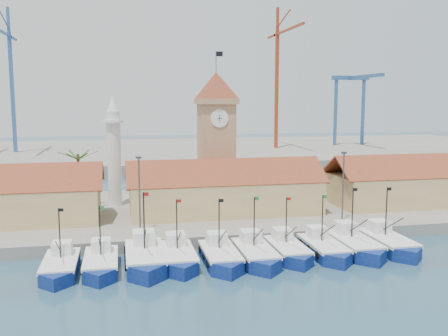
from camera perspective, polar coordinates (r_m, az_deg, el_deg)
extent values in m
plane|color=navy|center=(51.97, 4.68, -11.46)|extent=(400.00, 400.00, 0.00)
cube|color=gray|center=(74.22, -0.59, -4.96)|extent=(140.00, 32.00, 1.50)
cube|color=gray|center=(158.47, -6.65, 1.88)|extent=(240.00, 80.00, 2.00)
cube|color=navy|center=(53.08, -18.17, -10.89)|extent=(3.26, 7.37, 1.68)
cube|color=navy|center=(49.62, -18.64, -12.23)|extent=(3.26, 3.26, 1.68)
cube|color=silver|center=(52.82, -18.21, -10.02)|extent=(3.32, 7.58, 0.33)
cube|color=silver|center=(54.36, -18.03, -8.69)|extent=(1.95, 2.05, 1.30)
cylinder|color=black|center=(52.55, -18.27, -7.16)|extent=(0.13, 0.13, 5.21)
cube|color=black|center=(51.97, -18.13, -4.58)|extent=(0.47, 0.02, 0.33)
cube|color=navy|center=(52.82, -13.88, -10.81)|extent=(3.28, 7.42, 1.69)
cube|color=navy|center=(49.32, -14.03, -12.17)|extent=(3.28, 3.28, 1.69)
cube|color=silver|center=(52.56, -13.91, -9.94)|extent=(3.34, 7.62, 0.33)
cube|color=silver|center=(54.12, -13.86, -8.59)|extent=(1.97, 2.06, 1.31)
cylinder|color=black|center=(52.29, -13.98, -7.04)|extent=(0.13, 0.13, 5.24)
cube|color=#197226|center=(51.72, -13.81, -4.43)|extent=(0.47, 0.02, 0.33)
cube|color=navy|center=(53.20, -9.00, -10.45)|extent=(3.85, 8.70, 1.98)
cube|color=navy|center=(49.09, -8.74, -12.02)|extent=(3.85, 3.85, 1.98)
cube|color=silver|center=(52.91, -9.03, -9.43)|extent=(3.92, 8.95, 0.38)
cube|color=silver|center=(54.75, -9.16, -7.88)|extent=(2.31, 2.42, 1.54)
cylinder|color=black|center=(52.62, -9.13, -6.05)|extent=(0.15, 0.15, 6.15)
cube|color=#A5140F|center=(52.03, -8.89, -2.98)|extent=(0.55, 0.02, 0.38)
cube|color=navy|center=(53.48, -5.30, -10.36)|extent=(3.41, 7.72, 1.76)
cube|color=navy|center=(49.85, -4.79, -11.72)|extent=(3.41, 3.41, 1.76)
cube|color=silver|center=(53.21, -5.31, -9.46)|extent=(3.48, 7.94, 0.34)
cube|color=silver|center=(54.83, -5.56, -8.09)|extent=(2.05, 2.15, 1.37)
cylinder|color=black|center=(52.94, -5.41, -6.48)|extent=(0.14, 0.14, 5.46)
cube|color=#A5140F|center=(52.40, -5.18, -3.78)|extent=(0.49, 0.02, 0.34)
cube|color=navy|center=(53.41, -0.45, -10.35)|extent=(3.42, 7.74, 1.76)
cube|color=navy|center=(49.82, 0.44, -11.70)|extent=(3.42, 3.42, 1.76)
cube|color=silver|center=(53.14, -0.46, -9.44)|extent=(3.49, 7.96, 0.34)
cube|color=silver|center=(54.74, -0.86, -8.07)|extent=(2.05, 2.15, 1.37)
cylinder|color=black|center=(52.86, -0.56, -6.45)|extent=(0.14, 0.14, 5.47)
cube|color=black|center=(52.34, -0.30, -3.74)|extent=(0.49, 0.02, 0.34)
cube|color=navy|center=(54.21, 3.57, -10.08)|extent=(3.46, 7.82, 1.78)
cube|color=navy|center=(50.65, 4.77, -11.39)|extent=(3.45, 3.45, 1.78)
cube|color=silver|center=(53.95, 3.58, -9.18)|extent=(3.52, 8.04, 0.35)
cube|color=silver|center=(55.54, 3.05, -7.83)|extent=(2.07, 2.17, 1.38)
cylinder|color=black|center=(53.67, 3.47, -6.21)|extent=(0.14, 0.14, 5.53)
cube|color=#197226|center=(53.17, 3.75, -3.51)|extent=(0.49, 0.02, 0.35)
cube|color=navy|center=(55.99, 7.23, -9.57)|extent=(3.29, 7.44, 1.69)
cube|color=navy|center=(52.66, 8.57, -10.72)|extent=(3.29, 3.29, 1.69)
cube|color=silver|center=(55.74, 7.24, -8.74)|extent=(3.35, 7.64, 0.33)
cube|color=silver|center=(57.23, 6.65, -7.51)|extent=(1.97, 2.07, 1.31)
cylinder|color=black|center=(55.49, 7.13, -6.00)|extent=(0.13, 0.13, 5.26)
cube|color=#A5140F|center=(55.04, 7.41, -3.52)|extent=(0.47, 0.02, 0.33)
cube|color=navy|center=(57.20, 11.27, -9.27)|extent=(3.35, 7.59, 1.72)
cube|color=navy|center=(53.90, 12.87, -10.39)|extent=(3.35, 3.35, 1.72)
cube|color=silver|center=(56.96, 11.29, -8.44)|extent=(3.42, 7.80, 0.34)
cube|color=silver|center=(58.43, 10.58, -7.23)|extent=(2.01, 2.11, 1.34)
cylinder|color=black|center=(56.70, 11.18, -5.71)|extent=(0.13, 0.13, 5.36)
cube|color=#197226|center=(56.27, 11.47, -3.23)|extent=(0.48, 0.02, 0.34)
cube|color=navy|center=(59.05, 14.56, -8.79)|extent=(3.65, 8.26, 1.88)
cube|color=navy|center=(55.55, 16.47, -9.92)|extent=(3.65, 3.65, 1.88)
cube|color=silver|center=(58.79, 14.59, -7.91)|extent=(3.72, 8.49, 0.36)
cube|color=silver|center=(60.37, 13.75, -6.65)|extent=(2.19, 2.29, 1.46)
cylinder|color=black|center=(58.54, 14.46, -5.03)|extent=(0.15, 0.15, 5.84)
cube|color=black|center=(58.13, 14.78, -2.40)|extent=(0.52, 0.02, 0.36)
cube|color=navy|center=(60.96, 18.15, -8.41)|extent=(3.61, 8.17, 1.86)
cube|color=navy|center=(57.62, 20.19, -9.44)|extent=(3.61, 3.61, 1.86)
cube|color=silver|center=(60.71, 18.18, -7.57)|extent=(3.68, 8.39, 0.36)
cube|color=silver|center=(62.22, 17.28, -6.37)|extent=(2.17, 2.27, 1.44)
cylinder|color=black|center=(60.47, 18.06, -4.80)|extent=(0.14, 0.14, 5.78)
cube|color=black|center=(60.09, 18.38, -2.29)|extent=(0.52, 0.02, 0.36)
cube|color=#DAB577|center=(69.77, 0.05, -3.26)|extent=(26.00, 10.00, 4.50)
cube|color=#993C27|center=(66.73, 0.49, -0.50)|extent=(27.04, 5.13, 3.21)
cube|color=#993C27|center=(71.58, -0.36, 0.06)|extent=(27.04, 5.13, 3.21)
cube|color=#DAB577|center=(82.41, 22.40, -2.14)|extent=(30.00, 10.00, 4.50)
cube|color=#993C27|center=(79.86, 23.54, 0.22)|extent=(31.20, 5.13, 3.21)
cube|color=#993C27|center=(83.95, 21.58, 0.66)|extent=(31.20, 5.13, 3.21)
cube|color=tan|center=(74.80, -0.89, 1.55)|extent=(5.00, 5.00, 15.00)
cube|color=tan|center=(74.36, -0.91, 7.62)|extent=(5.80, 5.80, 0.80)
pyramid|color=#993C27|center=(74.39, -0.91, 9.39)|extent=(5.80, 5.80, 4.00)
cylinder|color=white|center=(71.91, -0.51, 5.70)|extent=(2.60, 0.15, 2.60)
cube|color=black|center=(71.83, -0.50, 5.70)|extent=(0.08, 0.02, 1.00)
cube|color=black|center=(71.83, -0.50, 5.70)|extent=(0.80, 0.02, 0.08)
cylinder|color=#3F3F44|center=(74.58, -0.92, 12.08)|extent=(0.10, 0.10, 3.00)
cube|color=black|center=(74.76, -0.53, 12.91)|extent=(1.00, 0.03, 0.70)
cylinder|color=silver|center=(75.52, -12.43, 1.05)|extent=(2.00, 2.00, 14.00)
cylinder|color=silver|center=(75.09, -12.56, 5.22)|extent=(3.00, 3.00, 0.40)
cone|color=silver|center=(75.03, -12.61, 7.20)|extent=(1.80, 1.80, 2.40)
cylinder|color=brown|center=(74.17, -16.24, -1.54)|extent=(0.44, 0.44, 8.00)
cube|color=#296021|center=(73.57, -15.27, 1.41)|extent=(2.80, 0.35, 1.18)
cube|color=#296021|center=(74.82, -15.75, 1.50)|extent=(1.71, 2.60, 1.18)
cube|color=#296021|center=(74.93, -16.82, 1.46)|extent=(1.71, 2.60, 1.18)
cube|color=#296021|center=(73.80, -17.44, 1.35)|extent=(2.80, 0.35, 1.18)
cube|color=#296021|center=(72.53, -16.98, 1.26)|extent=(1.71, 2.60, 1.18)
cube|color=#296021|center=(72.42, -15.88, 1.29)|extent=(1.71, 2.60, 1.18)
cylinder|color=#3F3F44|center=(60.09, -9.64, -2.98)|extent=(0.20, 0.20, 9.00)
cube|color=#3F3F44|center=(59.43, -9.73, 1.19)|extent=(0.70, 0.25, 0.25)
cylinder|color=#3F3F44|center=(66.29, 13.45, -2.08)|extent=(0.20, 0.20, 9.00)
cube|color=#3F3F44|center=(65.70, 13.57, 1.70)|extent=(0.70, 0.25, 0.25)
cube|color=#2F5792|center=(157.94, -23.03, 7.89)|extent=(1.00, 1.00, 34.23)
cube|color=#2F5792|center=(149.82, -24.08, 14.06)|extent=(0.60, 23.48, 0.60)
cube|color=#2F5792|center=(163.84, -23.00, 13.52)|extent=(0.60, 10.00, 0.60)
cube|color=#2F5792|center=(159.54, -23.44, 15.30)|extent=(0.80, 0.80, 7.00)
cube|color=#9B3317|center=(159.66, 6.03, 8.84)|extent=(1.00, 1.00, 36.44)
cube|color=#9B3317|center=(151.35, 7.35, 15.43)|extent=(0.60, 25.43, 0.60)
cube|color=#9B3317|center=(165.65, 5.57, 14.78)|extent=(0.60, 10.00, 0.60)
cube|color=#9B3317|center=(161.55, 6.14, 16.57)|extent=(0.80, 0.80, 7.00)
cube|color=#2F5792|center=(172.40, 12.62, 6.22)|extent=(0.90, 0.90, 22.00)
cube|color=#2F5792|center=(176.76, 15.59, 6.15)|extent=(0.90, 0.90, 22.00)
cube|color=#2F5792|center=(174.63, 14.25, 9.96)|extent=(13.00, 1.40, 1.40)
cube|color=#2F5792|center=(165.70, 15.79, 10.04)|extent=(1.40, 22.00, 1.00)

